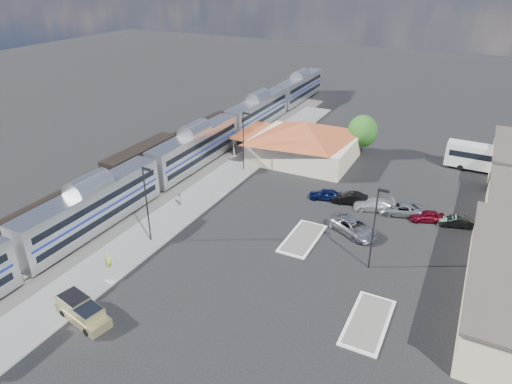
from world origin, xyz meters
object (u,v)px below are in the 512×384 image
at_px(pickup_truck, 83,312).
at_px(suv, 353,227).
at_px(coach_bus, 490,158).
at_px(station_depot, 304,141).

relative_size(pickup_truck, suv, 0.94).
xyz_separation_m(suv, coach_bus, (13.13, 25.89, 1.40)).
bearing_deg(pickup_truck, suv, -22.68).
height_order(station_depot, pickup_truck, station_depot).
height_order(pickup_truck, suv, pickup_truck).
bearing_deg(station_depot, coach_bus, 16.19).
xyz_separation_m(pickup_truck, coach_bus, (29.91, 50.43, 1.35)).
distance_m(pickup_truck, coach_bus, 58.65).
bearing_deg(suv, coach_bus, 2.52).
height_order(station_depot, coach_bus, station_depot).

